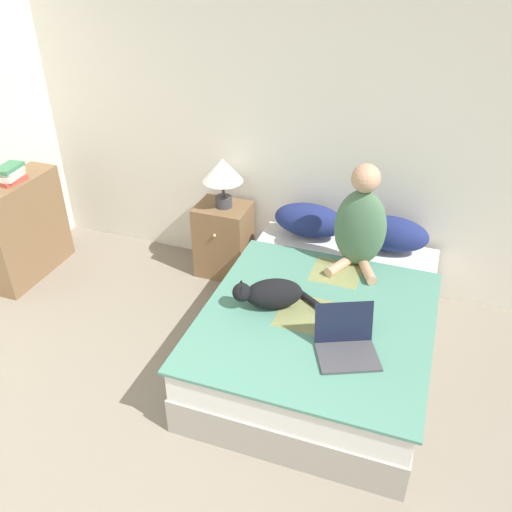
{
  "coord_description": "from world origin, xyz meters",
  "views": [
    {
      "loc": [
        0.86,
        -0.62,
        2.67
      ],
      "look_at": [
        -0.11,
        2.11,
        0.84
      ],
      "focal_mm": 38.0,
      "sensor_mm": 36.0,
      "label": 1
    }
  ],
  "objects_px": {
    "nightstand": "(224,239)",
    "table_lamp": "(223,172)",
    "person_sitting": "(361,223)",
    "pillow_near": "(310,220)",
    "cat_tabby": "(271,293)",
    "pillow_far": "(391,234)",
    "bed": "(321,329)",
    "book_stack_top": "(9,174)",
    "laptop_open": "(346,344)",
    "bookshelf": "(24,229)"
  },
  "relations": [
    {
      "from": "table_lamp",
      "to": "bookshelf",
      "type": "height_order",
      "value": "table_lamp"
    },
    {
      "from": "nightstand",
      "to": "pillow_far",
      "type": "bearing_deg",
      "value": 0.94
    },
    {
      "from": "nightstand",
      "to": "table_lamp",
      "type": "relative_size",
      "value": 1.53
    },
    {
      "from": "bed",
      "to": "bookshelf",
      "type": "xyz_separation_m",
      "value": [
        -2.62,
        0.21,
        0.19
      ]
    },
    {
      "from": "bed",
      "to": "person_sitting",
      "type": "distance_m",
      "value": 0.79
    },
    {
      "from": "laptop_open",
      "to": "nightstand",
      "type": "distance_m",
      "value": 1.8
    },
    {
      "from": "nightstand",
      "to": "table_lamp",
      "type": "bearing_deg",
      "value": -5.79
    },
    {
      "from": "pillow_near",
      "to": "nightstand",
      "type": "relative_size",
      "value": 0.89
    },
    {
      "from": "pillow_far",
      "to": "bookshelf",
      "type": "distance_m",
      "value": 3.0
    },
    {
      "from": "table_lamp",
      "to": "book_stack_top",
      "type": "relative_size",
      "value": 1.66
    },
    {
      "from": "pillow_near",
      "to": "nightstand",
      "type": "xyz_separation_m",
      "value": [
        -0.73,
        -0.02,
        -0.31
      ]
    },
    {
      "from": "book_stack_top",
      "to": "cat_tabby",
      "type": "bearing_deg",
      "value": -9.34
    },
    {
      "from": "bed",
      "to": "laptop_open",
      "type": "distance_m",
      "value": 0.59
    },
    {
      "from": "person_sitting",
      "to": "nightstand",
      "type": "distance_m",
      "value": 1.3
    },
    {
      "from": "bookshelf",
      "to": "bed",
      "type": "bearing_deg",
      "value": -4.55
    },
    {
      "from": "person_sitting",
      "to": "pillow_far",
      "type": "bearing_deg",
      "value": 55.8
    },
    {
      "from": "laptop_open",
      "to": "nightstand",
      "type": "relative_size",
      "value": 0.7
    },
    {
      "from": "person_sitting",
      "to": "table_lamp",
      "type": "distance_m",
      "value": 1.19
    },
    {
      "from": "nightstand",
      "to": "laptop_open",
      "type": "bearing_deg",
      "value": -43.77
    },
    {
      "from": "table_lamp",
      "to": "pillow_far",
      "type": "bearing_deg",
      "value": 1.0
    },
    {
      "from": "cat_tabby",
      "to": "laptop_open",
      "type": "height_order",
      "value": "laptop_open"
    },
    {
      "from": "bed",
      "to": "laptop_open",
      "type": "height_order",
      "value": "laptop_open"
    },
    {
      "from": "nightstand",
      "to": "book_stack_top",
      "type": "xyz_separation_m",
      "value": [
        -1.57,
        -0.59,
        0.62
      ]
    },
    {
      "from": "laptop_open",
      "to": "bookshelf",
      "type": "relative_size",
      "value": 0.51
    },
    {
      "from": "pillow_near",
      "to": "table_lamp",
      "type": "height_order",
      "value": "table_lamp"
    },
    {
      "from": "cat_tabby",
      "to": "nightstand",
      "type": "xyz_separation_m",
      "value": [
        -0.73,
        0.96,
        -0.27
      ]
    },
    {
      "from": "bed",
      "to": "laptop_open",
      "type": "bearing_deg",
      "value": -61.79
    },
    {
      "from": "laptop_open",
      "to": "book_stack_top",
      "type": "xyz_separation_m",
      "value": [
        -2.86,
        0.65,
        0.39
      ]
    },
    {
      "from": "cat_tabby",
      "to": "nightstand",
      "type": "relative_size",
      "value": 0.89
    },
    {
      "from": "laptop_open",
      "to": "cat_tabby",
      "type": "bearing_deg",
      "value": 130.08
    },
    {
      "from": "book_stack_top",
      "to": "nightstand",
      "type": "bearing_deg",
      "value": 20.5
    },
    {
      "from": "laptop_open",
      "to": "bookshelf",
      "type": "height_order",
      "value": "bookshelf"
    },
    {
      "from": "book_stack_top",
      "to": "bookshelf",
      "type": "bearing_deg",
      "value": 90.43
    },
    {
      "from": "nightstand",
      "to": "pillow_near",
      "type": "bearing_deg",
      "value": 1.75
    },
    {
      "from": "person_sitting",
      "to": "laptop_open",
      "type": "xyz_separation_m",
      "value": [
        0.12,
        -0.96,
        -0.28
      ]
    },
    {
      "from": "bookshelf",
      "to": "person_sitting",
      "type": "bearing_deg",
      "value": 6.52
    },
    {
      "from": "pillow_far",
      "to": "table_lamp",
      "type": "distance_m",
      "value": 1.39
    },
    {
      "from": "bed",
      "to": "table_lamp",
      "type": "relative_size",
      "value": 4.66
    },
    {
      "from": "pillow_far",
      "to": "bookshelf",
      "type": "height_order",
      "value": "bookshelf"
    },
    {
      "from": "bed",
      "to": "person_sitting",
      "type": "bearing_deg",
      "value": 77.19
    },
    {
      "from": "nightstand",
      "to": "cat_tabby",
      "type": "bearing_deg",
      "value": -52.73
    },
    {
      "from": "bed",
      "to": "pillow_near",
      "type": "xyz_separation_m",
      "value": [
        -0.32,
        0.81,
        0.38
      ]
    },
    {
      "from": "cat_tabby",
      "to": "table_lamp",
      "type": "distance_m",
      "value": 1.25
    },
    {
      "from": "pillow_near",
      "to": "pillow_far",
      "type": "xyz_separation_m",
      "value": [
        0.63,
        0.0,
        0.0
      ]
    },
    {
      "from": "bed",
      "to": "bookshelf",
      "type": "height_order",
      "value": "bookshelf"
    },
    {
      "from": "laptop_open",
      "to": "bookshelf",
      "type": "bearing_deg",
      "value": 143.12
    },
    {
      "from": "pillow_near",
      "to": "cat_tabby",
      "type": "height_order",
      "value": "pillow_near"
    },
    {
      "from": "cat_tabby",
      "to": "laptop_open",
      "type": "xyz_separation_m",
      "value": [
        0.55,
        -0.27,
        -0.05
      ]
    },
    {
      "from": "laptop_open",
      "to": "table_lamp",
      "type": "bearing_deg",
      "value": 111.98
    },
    {
      "from": "pillow_near",
      "to": "table_lamp",
      "type": "bearing_deg",
      "value": -178.12
    }
  ]
}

